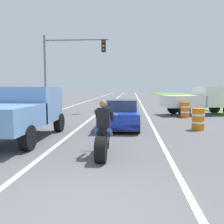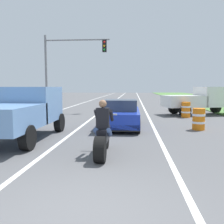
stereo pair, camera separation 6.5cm
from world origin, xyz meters
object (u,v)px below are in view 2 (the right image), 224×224
Objects in this scene: traffic_light_mast_near at (66,60)px; construction_barrel_far at (174,105)px; sports_car_blue at (121,114)px; pickup_truck_right_shoulder_white at (201,99)px; construction_barrel_mid at (186,110)px; pickup_truck_left_lane_light_blue at (23,110)px; construction_barrel_nearest at (199,119)px; motorcycle_with_rider at (103,136)px.

construction_barrel_far is at bearing 10.40° from traffic_light_mast_near.
sports_car_blue is 8.03m from pickup_truck_right_shoulder_white.
traffic_light_mast_near is 9.86m from construction_barrel_mid.
pickup_truck_left_lane_light_blue is 10.56m from construction_barrel_mid.
construction_barrel_nearest is at bearing -7.14° from sports_car_blue.
sports_car_blue is 9.72m from construction_barrel_far.
construction_barrel_nearest is at bearing -92.39° from construction_barrel_far.
traffic_light_mast_near is (-1.15, 10.37, 2.93)m from pickup_truck_left_lane_light_blue.
construction_barrel_mid is (-1.37, -1.70, -0.60)m from pickup_truck_right_shoulder_white.
pickup_truck_right_shoulder_white is 0.86× the size of traffic_light_mast_near.
traffic_light_mast_near is at bearing 160.92° from construction_barrel_mid.
traffic_light_mast_near is (-10.07, 1.31, 2.93)m from pickup_truck_right_shoulder_white.
sports_car_blue is 3.65m from construction_barrel_nearest.
motorcycle_with_rider is 14.64m from construction_barrel_far.
pickup_truck_left_lane_light_blue is at bearing -135.71° from construction_barrel_mid.
pickup_truck_left_lane_light_blue is 12.71m from pickup_truck_right_shoulder_white.
traffic_light_mast_near is at bearing 122.87° from sports_car_blue.
sports_car_blue is 4.73m from pickup_truck_left_lane_light_blue.
motorcycle_with_rider is at bearing -70.31° from traffic_light_mast_near.
motorcycle_with_rider reaches higher than construction_barrel_far.
pickup_truck_left_lane_light_blue reaches higher than construction_barrel_nearest.
pickup_truck_left_lane_light_blue is 7.66m from construction_barrel_nearest.
sports_car_blue is at bearing 41.41° from pickup_truck_left_lane_light_blue.
pickup_truck_left_lane_light_blue reaches higher than construction_barrel_mid.
sports_car_blue is at bearing -132.19° from pickup_truck_right_shoulder_white.
traffic_light_mast_near is at bearing 137.16° from construction_barrel_nearest.
pickup_truck_right_shoulder_white is 5.14× the size of construction_barrel_nearest.
sports_car_blue reaches higher than construction_barrel_nearest.
pickup_truck_left_lane_light_blue is 0.93× the size of pickup_truck_right_shoulder_white.
pickup_truck_left_lane_light_blue reaches higher than sports_car_blue.
traffic_light_mast_near reaches higher than motorcycle_with_rider.
pickup_truck_right_shoulder_white reaches higher than construction_barrel_far.
construction_barrel_mid is at bearing -90.00° from construction_barrel_far.
motorcycle_with_rider is 0.46× the size of pickup_truck_left_lane_light_blue.
construction_barrel_mid is (4.01, 4.24, -0.13)m from sports_car_blue.
construction_barrel_nearest and construction_barrel_far have the same top height.
traffic_light_mast_near is at bearing -169.60° from construction_barrel_far.
pickup_truck_left_lane_light_blue is at bearing -83.65° from traffic_light_mast_near.
motorcycle_with_rider reaches higher than construction_barrel_nearest.
pickup_truck_right_shoulder_white is at bearing 74.60° from construction_barrel_nearest.
construction_barrel_far is at bearing 87.61° from construction_barrel_nearest.
pickup_truck_right_shoulder_white is 10.57m from traffic_light_mast_near.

